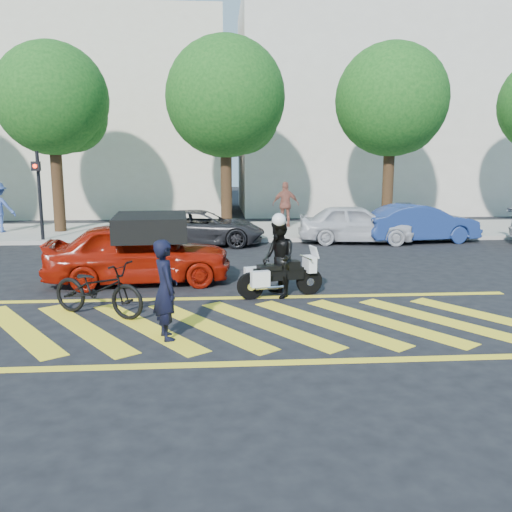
{
  "coord_description": "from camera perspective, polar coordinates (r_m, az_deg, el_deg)",
  "views": [
    {
      "loc": [
        -0.38,
        -9.5,
        3.04
      ],
      "look_at": [
        0.4,
        1.22,
        1.05
      ],
      "focal_mm": 38.0,
      "sensor_mm": 36.0,
      "label": 1
    }
  ],
  "objects": [
    {
      "name": "officer_moto",
      "position": [
        11.74,
        2.39,
        -0.28
      ],
      "size": [
        0.83,
        0.96,
        1.7
      ],
      "primitive_type": "imported",
      "rotation": [
        0.0,
        0.0,
        -1.32
      ],
      "color": "black",
      "rests_on": "ground"
    },
    {
      "name": "crosswalk",
      "position": [
        9.98,
        -2.0,
        -7.23
      ],
      "size": [
        12.33,
        4.0,
        0.01
      ],
      "color": "yellow",
      "rests_on": "ground"
    },
    {
      "name": "ground",
      "position": [
        9.98,
        -1.77,
        -7.24
      ],
      "size": [
        90.0,
        90.0,
        0.0
      ],
      "primitive_type": "plane",
      "color": "black",
      "rests_on": "ground"
    },
    {
      "name": "police_motorcycle",
      "position": [
        11.81,
        2.45,
        -2.09
      ],
      "size": [
        1.93,
        0.86,
        0.86
      ],
      "rotation": [
        0.0,
        0.0,
        0.25
      ],
      "color": "black",
      "rests_on": "ground"
    },
    {
      "name": "sidewalk",
      "position": [
        21.71,
        -3.09,
        2.62
      ],
      "size": [
        60.0,
        5.0,
        0.15
      ],
      "primitive_type": "cube",
      "color": "#9E998E",
      "rests_on": "ground"
    },
    {
      "name": "officer_bike",
      "position": [
        9.14,
        -9.51,
        -3.53
      ],
      "size": [
        0.59,
        0.72,
        1.7
      ],
      "primitive_type": "imported",
      "rotation": [
        0.0,
        0.0,
        1.91
      ],
      "color": "black",
      "rests_on": "ground"
    },
    {
      "name": "tree_center",
      "position": [
        21.67,
        -2.88,
        15.92
      ],
      "size": [
        4.6,
        4.6,
        7.56
      ],
      "color": "black",
      "rests_on": "ground"
    },
    {
      "name": "tree_right",
      "position": [
        22.76,
        14.33,
        15.23
      ],
      "size": [
        4.4,
        4.4,
        7.41
      ],
      "color": "black",
      "rests_on": "ground"
    },
    {
      "name": "bicycle",
      "position": [
        10.83,
        -16.28,
        -3.31
      ],
      "size": [
        2.14,
        1.56,
        1.07
      ],
      "primitive_type": "imported",
      "rotation": [
        0.0,
        0.0,
        1.1
      ],
      "color": "black",
      "rests_on": "ground"
    },
    {
      "name": "building_left",
      "position": [
        31.5,
        -18.65,
        13.52
      ],
      "size": [
        16.0,
        8.0,
        10.0
      ],
      "primitive_type": "cube",
      "color": "beige",
      "rests_on": "ground"
    },
    {
      "name": "parked_mid_right",
      "position": [
        19.47,
        10.43,
        3.37
      ],
      "size": [
        4.2,
        2.13,
        1.37
      ],
      "primitive_type": "imported",
      "rotation": [
        0.0,
        0.0,
        1.44
      ],
      "color": "#BBBBBF",
      "rests_on": "ground"
    },
    {
      "name": "parked_mid_left",
      "position": [
        18.87,
        -5.68,
        3.01
      ],
      "size": [
        4.47,
        2.35,
        1.2
      ],
      "primitive_type": "imported",
      "rotation": [
        0.0,
        0.0,
        1.49
      ],
      "color": "black",
      "rests_on": "ground"
    },
    {
      "name": "parked_right",
      "position": [
        20.18,
        16.83,
        3.32
      ],
      "size": [
        4.27,
        1.98,
        1.36
      ],
      "primitive_type": "imported",
      "rotation": [
        0.0,
        0.0,
        1.71
      ],
      "color": "navy",
      "rests_on": "ground"
    },
    {
      "name": "building_right",
      "position": [
        32.01,
        13.37,
        14.62
      ],
      "size": [
        16.0,
        8.0,
        11.0
      ],
      "primitive_type": "cube",
      "color": "beige",
      "rests_on": "ground"
    },
    {
      "name": "red_convertible",
      "position": [
        13.34,
        -12.23,
        0.35
      ],
      "size": [
        4.51,
        2.1,
        1.49
      ],
      "primitive_type": "imported",
      "rotation": [
        0.0,
        0.0,
        1.65
      ],
      "color": "#961406",
      "rests_on": "ground"
    },
    {
      "name": "tree_left",
      "position": [
        22.47,
        -20.28,
        14.85
      ],
      "size": [
        4.2,
        4.2,
        7.26
      ],
      "color": "black",
      "rests_on": "ground"
    },
    {
      "name": "pedestrian_right",
      "position": [
        22.39,
        3.14,
        5.44
      ],
      "size": [
        1.13,
        0.57,
        1.86
      ],
      "primitive_type": "imported",
      "rotation": [
        0.0,
        0.0,
        3.03
      ],
      "color": "#9F5948",
      "rests_on": "sidewalk"
    },
    {
      "name": "signal_pole",
      "position": [
        20.22,
        -21.89,
        6.56
      ],
      "size": [
        0.28,
        0.43,
        3.2
      ],
      "color": "black",
      "rests_on": "ground"
    }
  ]
}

